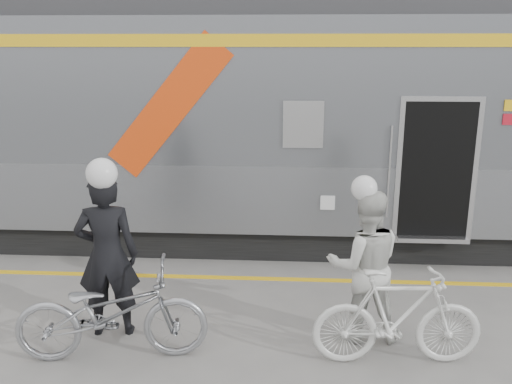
# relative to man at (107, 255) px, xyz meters

# --- Properties ---
(ground) EXTENTS (90.00, 90.00, 0.00)m
(ground) POSITION_rel_man_xyz_m (2.29, -0.50, -1.00)
(ground) COLOR slate
(ground) RESTS_ON ground
(train) EXTENTS (24.00, 3.17, 4.10)m
(train) POSITION_rel_man_xyz_m (2.13, 3.69, 1.05)
(train) COLOR black
(train) RESTS_ON ground
(safety_strip) EXTENTS (24.00, 0.12, 0.01)m
(safety_strip) POSITION_rel_man_xyz_m (2.29, 1.65, -1.00)
(safety_strip) COLOR yellow
(safety_strip) RESTS_ON ground
(man) EXTENTS (0.79, 0.58, 2.00)m
(man) POSITION_rel_man_xyz_m (0.00, 0.00, 0.00)
(man) COLOR black
(man) RESTS_ON ground
(bicycle_left) EXTENTS (2.18, 1.03, 1.10)m
(bicycle_left) POSITION_rel_man_xyz_m (0.20, -0.55, -0.45)
(bicycle_left) COLOR #93959A
(bicycle_left) RESTS_ON ground
(woman) EXTENTS (0.93, 0.74, 1.82)m
(woman) POSITION_rel_man_xyz_m (3.01, 0.08, -0.09)
(woman) COLOR silver
(woman) RESTS_ON ground
(bicycle_right) EXTENTS (1.87, 0.63, 1.11)m
(bicycle_right) POSITION_rel_man_xyz_m (3.31, -0.47, -0.45)
(bicycle_right) COLOR silver
(bicycle_right) RESTS_ON ground
(helmet_man) EXTENTS (0.35, 0.35, 0.35)m
(helmet_man) POSITION_rel_man_xyz_m (0.00, 0.00, 1.17)
(helmet_man) COLOR white
(helmet_man) RESTS_ON man
(helmet_woman) EXTENTS (0.29, 0.29, 0.29)m
(helmet_woman) POSITION_rel_man_xyz_m (3.01, 0.08, 0.97)
(helmet_woman) COLOR white
(helmet_woman) RESTS_ON woman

